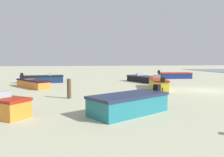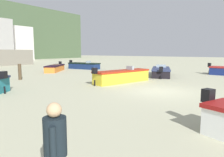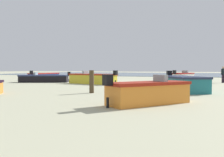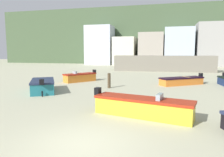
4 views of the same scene
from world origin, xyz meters
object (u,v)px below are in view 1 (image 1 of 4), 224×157
at_px(boat_orange_3, 33,84).
at_px(boat_navy_8, 175,75).
at_px(boat_teal_7, 129,104).
at_px(mooring_post_near_water, 69,89).
at_px(boat_yellow_4, 158,83).
at_px(boat_navy_2, 44,79).
at_px(boat_black_6, 145,79).

xyz_separation_m(boat_orange_3, boat_navy_8, (7.36, -17.64, 0.04)).
height_order(boat_teal_7, boat_navy_8, boat_teal_7).
bearing_deg(boat_orange_3, mooring_post_near_water, 83.13).
bearing_deg(boat_teal_7, boat_yellow_4, -59.96).
xyz_separation_m(boat_navy_2, boat_orange_3, (-4.49, 0.40, -0.04)).
bearing_deg(mooring_post_near_water, boat_yellow_4, -64.50).
bearing_deg(boat_navy_8, boat_teal_7, -28.04).
bearing_deg(mooring_post_near_water, boat_navy_8, -45.77).
relative_size(boat_yellow_4, mooring_post_near_water, 3.94).
xyz_separation_m(boat_black_6, mooring_post_near_water, (-9.52, 8.40, 0.27)).
height_order(boat_black_6, boat_teal_7, boat_teal_7).
height_order(boat_black_6, mooring_post_near_water, mooring_post_near_water).
distance_m(boat_orange_3, boat_navy_8, 19.12).
relative_size(boat_yellow_4, boat_navy_8, 1.09).
distance_m(boat_navy_8, mooring_post_near_water, 19.78).
distance_m(boat_yellow_4, mooring_post_near_water, 8.56).
relative_size(boat_orange_3, boat_yellow_4, 0.85).
bearing_deg(boat_navy_2, boat_black_6, 77.20).
height_order(boat_orange_3, boat_navy_8, boat_navy_8).
height_order(boat_teal_7, mooring_post_near_water, mooring_post_near_water).
bearing_deg(boat_navy_8, boat_navy_2, -77.42).
bearing_deg(boat_black_6, boat_yellow_4, -119.21).
height_order(boat_navy_2, boat_black_6, boat_navy_2).
relative_size(boat_navy_2, mooring_post_near_water, 3.55).
distance_m(boat_navy_2, boat_teal_7, 16.82).
distance_m(boat_orange_3, boat_black_6, 12.26).
bearing_deg(mooring_post_near_water, boat_orange_3, 28.30).
bearing_deg(boat_orange_3, boat_yellow_4, 130.98).
height_order(boat_orange_3, boat_teal_7, boat_teal_7).
xyz_separation_m(boat_navy_8, mooring_post_near_water, (-13.80, 14.17, 0.23)).
bearing_deg(boat_navy_8, mooring_post_near_water, -42.64).
distance_m(boat_orange_3, boat_yellow_4, 11.52).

